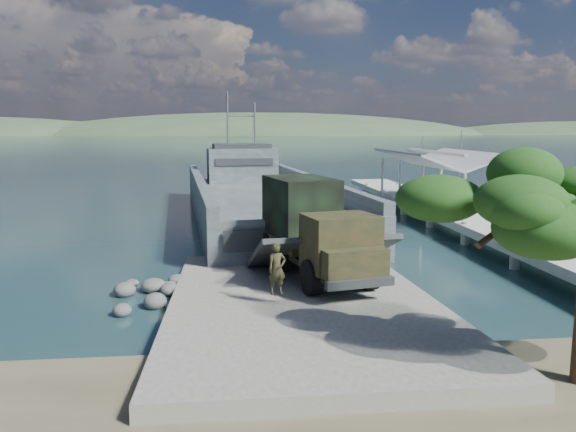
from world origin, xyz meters
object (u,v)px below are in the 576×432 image
Objects in this scene: sailboat_far at (421,189)px; military_truck at (313,227)px; soldier at (277,279)px; overhang_tree at (568,210)px; pier at (438,200)px; landing_craft at (259,206)px; sailboat_near at (459,202)px.

military_truck is at bearing -131.48° from sailboat_far.
overhang_tree is (6.91, -6.64, 3.42)m from soldier.
pier is 28.44m from overhang_tree.
pier reaches higher than military_truck.
military_truck is 4.97m from soldier.
landing_craft is 30.84m from overhang_tree.
pier is at bearing -121.10° from sailboat_far.
sailboat_far is at bearing 77.97° from sailboat_near.
pier is 22.88× the size of soldier.
soldier is at bearing -96.63° from landing_craft.
sailboat_far is 48.49m from overhang_tree.
landing_craft is 18.98m from military_truck.
pier is 8.81m from sailboat_near.
military_truck is at bearing 47.39° from soldier.
landing_craft is 5.52× the size of sailboat_near.
sailboat_near is (18.84, 27.98, -1.09)m from soldier.
sailboat_near is at bearing 41.95° from military_truck.
pier is at bearing -132.59° from sailboat_near.
landing_craft reaches higher than sailboat_near.
sailboat_near is 1.04× the size of overhang_tree.
landing_craft reaches higher than overhang_tree.
soldier is 33.75m from sailboat_near.
soldier is (-14.01, -20.71, -0.14)m from pier.
landing_craft is at bearing 70.10° from soldier.
sailboat_far is (0.63, 11.99, -0.04)m from sailboat_near.
military_truck is 39.68m from sailboat_far.
sailboat_near is at bearing 70.99° from overhang_tree.
sailboat_near is at bearing 56.42° from pier.
sailboat_near is (18.28, 4.70, -0.55)m from landing_craft.
landing_craft is 5.76× the size of overhang_tree.
overhang_tree is (6.35, -29.92, 3.96)m from landing_craft.
pier is at bearing 37.40° from soldier.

